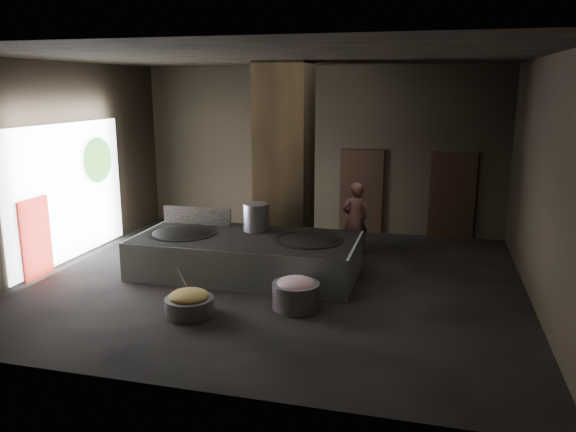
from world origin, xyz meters
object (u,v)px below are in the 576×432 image
(hearth_platform, at_px, (246,255))
(meat_basin, at_px, (296,295))
(stock_pot, at_px, (256,217))
(cook, at_px, (355,219))
(wok_right, at_px, (308,244))
(veg_basin, at_px, (189,306))
(wok_left, at_px, (183,236))

(hearth_platform, distance_m, meat_basin, 2.19)
(stock_pot, bearing_deg, hearth_platform, -95.19)
(cook, relative_size, meat_basin, 2.05)
(wok_right, height_order, veg_basin, wok_right)
(veg_basin, bearing_deg, hearth_platform, 83.79)
(wok_left, bearing_deg, hearth_platform, 1.97)
(stock_pot, height_order, cook, cook)
(wok_right, bearing_deg, cook, 69.90)
(wok_right, bearing_deg, stock_pot, 158.96)
(veg_basin, height_order, meat_basin, meat_basin)
(wok_right, bearing_deg, veg_basin, -123.55)
(hearth_platform, height_order, veg_basin, hearth_platform)
(stock_pot, height_order, veg_basin, stock_pot)
(wok_left, xyz_separation_m, wok_right, (2.80, 0.10, 0.00))
(wok_left, height_order, veg_basin, wok_left)
(wok_left, distance_m, wok_right, 2.80)
(meat_basin, bearing_deg, veg_basin, -155.85)
(meat_basin, bearing_deg, wok_right, 94.87)
(wok_left, distance_m, meat_basin, 3.36)
(stock_pot, relative_size, cook, 0.35)
(stock_pot, bearing_deg, wok_left, -158.20)
(wok_right, bearing_deg, meat_basin, -85.13)
(stock_pot, bearing_deg, meat_basin, -56.09)
(hearth_platform, height_order, stock_pot, stock_pot)
(hearth_platform, height_order, cook, cook)
(hearth_platform, relative_size, cook, 2.66)
(stock_pot, xyz_separation_m, veg_basin, (-0.31, -2.93, -0.97))
(stock_pot, relative_size, veg_basin, 0.72)
(hearth_platform, xyz_separation_m, veg_basin, (-0.26, -2.38, -0.25))
(hearth_platform, distance_m, wok_left, 1.49)
(wok_right, relative_size, stock_pot, 2.25)
(stock_pot, height_order, meat_basin, stock_pot)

